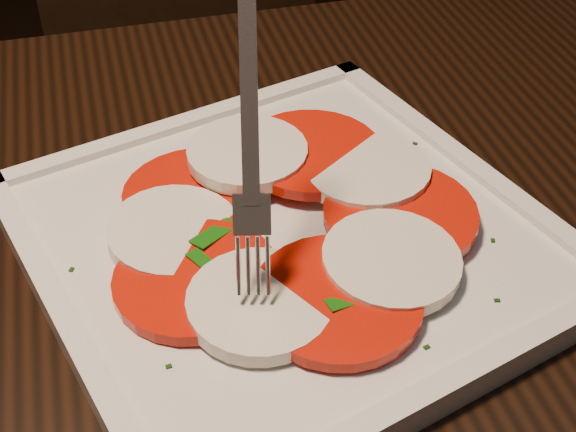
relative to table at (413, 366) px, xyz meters
The scene contains 5 objects.
table is the anchor object (origin of this frame).
chair 0.71m from the table, 100.53° to the left, with size 0.49×0.49×0.93m.
plate 0.14m from the table, 160.31° to the left, with size 0.32×0.32×0.01m, color silver.
caprese_salad 0.16m from the table, 160.35° to the left, with size 0.28×0.25×0.02m.
fork 0.25m from the table, behind, with size 0.04×0.09×0.17m, color white, non-canonical shape.
Camera 1 is at (-0.03, -0.16, 1.12)m, focal length 50.00 mm.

